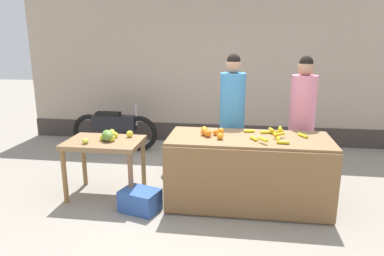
% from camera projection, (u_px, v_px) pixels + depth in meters
% --- Properties ---
extents(ground_plane, '(24.00, 24.00, 0.00)m').
position_uv_depth(ground_plane, '(204.00, 201.00, 4.49)').
color(ground_plane, gray).
extents(market_wall_back, '(7.65, 0.23, 3.17)m').
position_uv_depth(market_wall_back, '(220.00, 63.00, 6.72)').
color(market_wall_back, tan).
rests_on(market_wall_back, ground).
extents(fruit_stall_counter, '(1.93, 0.83, 0.86)m').
position_uv_depth(fruit_stall_counter, '(248.00, 172.00, 4.30)').
color(fruit_stall_counter, olive).
rests_on(fruit_stall_counter, ground).
extents(side_table_wooden, '(0.95, 0.66, 0.75)m').
position_uv_depth(side_table_wooden, '(104.00, 148.00, 4.51)').
color(side_table_wooden, olive).
rests_on(side_table_wooden, ground).
extents(banana_bunch_pile, '(0.75, 0.65, 0.07)m').
position_uv_depth(banana_bunch_pile, '(274.00, 135.00, 4.22)').
color(banana_bunch_pile, yellow).
rests_on(banana_bunch_pile, fruit_stall_counter).
extents(orange_pile, '(0.29, 0.34, 0.09)m').
position_uv_depth(orange_pile, '(211.00, 132.00, 4.27)').
color(orange_pile, orange).
rests_on(orange_pile, fruit_stall_counter).
extents(mango_papaya_pile, '(0.55, 0.52, 0.14)m').
position_uv_depth(mango_papaya_pile, '(109.00, 136.00, 4.48)').
color(mango_papaya_pile, yellow).
rests_on(mango_papaya_pile, side_table_wooden).
extents(vendor_woman_blue_shirt, '(0.34, 0.34, 1.81)m').
position_uv_depth(vendor_woman_blue_shirt, '(232.00, 120.00, 4.85)').
color(vendor_woman_blue_shirt, '#33333D').
rests_on(vendor_woman_blue_shirt, ground).
extents(vendor_woman_pink_shirt, '(0.34, 0.34, 1.79)m').
position_uv_depth(vendor_woman_pink_shirt, '(302.00, 122.00, 4.78)').
color(vendor_woman_pink_shirt, '#33333D').
rests_on(vendor_woman_pink_shirt, ground).
extents(parked_motorcycle, '(1.60, 0.18, 0.88)m').
position_uv_depth(parked_motorcycle, '(114.00, 128.00, 6.46)').
color(parked_motorcycle, black).
rests_on(parked_motorcycle, ground).
extents(produce_crate, '(0.51, 0.43, 0.26)m').
position_uv_depth(produce_crate, '(140.00, 200.00, 4.21)').
color(produce_crate, '#3359A5').
rests_on(produce_crate, ground).
extents(produce_sack, '(0.46, 0.47, 0.52)m').
position_uv_depth(produce_sack, '(173.00, 158.00, 5.31)').
color(produce_sack, maroon).
rests_on(produce_sack, ground).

